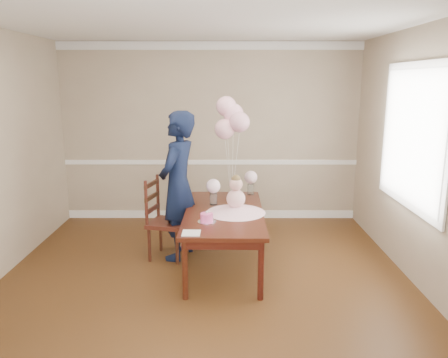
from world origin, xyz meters
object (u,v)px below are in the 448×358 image
Objects in this scene: woman at (178,186)px; dining_chair_seat at (168,223)px; dining_table_top at (224,213)px; birthday_cake at (207,217)px.

dining_chair_seat is at bearing -58.27° from woman.
dining_chair_seat is at bearing 161.32° from dining_table_top.
woman reaches higher than birthday_cake.
birthday_cake is 0.86m from dining_chair_seat.
birthday_cake is 0.79m from woman.
woman is (-0.55, 0.27, 0.25)m from dining_table_top.
woman is (-0.37, 0.67, 0.18)m from birthday_cake.
woman reaches higher than dining_chair_seat.
birthday_cake reaches higher than dining_table_top.
dining_chair_seat is 0.48m from woman.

